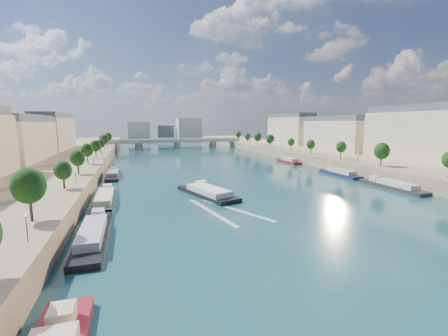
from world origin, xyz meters
TOP-DOWN VIEW (x-y plane):
  - ground at (0.00, 100.00)m, footprint 700.00×700.00m
  - quay_left at (-72.00, 100.00)m, footprint 44.00×520.00m
  - quay_right at (72.00, 100.00)m, footprint 44.00×520.00m
  - pave_left at (-57.00, 100.00)m, footprint 14.00×520.00m
  - pave_right at (57.00, 100.00)m, footprint 14.00×520.00m
  - trees_left at (-55.00, 102.00)m, footprint 4.80×268.80m
  - trees_right at (55.00, 110.00)m, footprint 4.80×268.80m
  - lamps_left at (-52.50, 90.00)m, footprint 0.36×200.36m
  - lamps_right at (52.50, 105.00)m, footprint 0.36×200.36m
  - buildings_right at (85.00, 112.00)m, footprint 16.00×226.00m
  - skyline at (3.19, 319.52)m, footprint 79.00×42.00m
  - bridge at (0.00, 243.26)m, footprint 112.00×12.00m
  - tour_barge at (-16.36, 69.27)m, footprint 14.77×26.48m
  - wake at (-16.36, 52.61)m, footprint 15.48×25.76m
  - moored_barges_left at (-45.50, 43.94)m, footprint 5.00×157.21m
  - moored_barges_right at (45.50, 52.06)m, footprint 5.00×168.47m

SIDE VIEW (x-z plane):
  - ground at x=0.00m, z-range 0.00..0.00m
  - wake at x=-16.36m, z-range 0.00..0.04m
  - moored_barges_left at x=-45.50m, z-range -0.96..2.64m
  - moored_barges_right at x=45.50m, z-range -0.96..2.64m
  - tour_barge at x=-16.36m, z-range -0.89..2.73m
  - quay_left at x=-72.00m, z-range 0.00..5.00m
  - quay_right at x=72.00m, z-range 0.00..5.00m
  - pave_left at x=-57.00m, z-range 5.00..5.10m
  - pave_right at x=57.00m, z-range 5.00..5.10m
  - bridge at x=0.00m, z-range 1.01..9.16m
  - lamps_left at x=-52.50m, z-range 5.64..9.92m
  - lamps_right at x=52.50m, z-range 5.64..9.92m
  - trees_left at x=-55.00m, z-range 6.35..14.61m
  - trees_right at x=55.00m, z-range 6.35..14.61m
  - skyline at x=3.19m, z-range 3.66..25.66m
  - buildings_right at x=85.00m, z-range 4.85..28.05m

